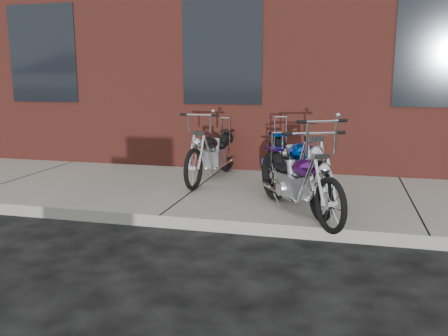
# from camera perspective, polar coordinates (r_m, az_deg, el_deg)

# --- Properties ---
(ground) EXTENTS (120.00, 120.00, 0.00)m
(ground) POSITION_cam_1_polar(r_m,az_deg,el_deg) (5.75, -7.73, -7.13)
(ground) COLOR black
(ground) RESTS_ON ground
(sidewalk) EXTENTS (22.00, 3.00, 0.15)m
(sidewalk) POSITION_cam_1_polar(r_m,az_deg,el_deg) (7.09, -3.25, -2.95)
(sidewalk) COLOR gray
(sidewalk) RESTS_ON ground
(chopper_purple) EXTENTS (1.19, 1.84, 1.18)m
(chopper_purple) POSITION_cam_1_polar(r_m,az_deg,el_deg) (5.74, 8.77, -1.73)
(chopper_purple) COLOR black
(chopper_purple) RESTS_ON sidewalk
(chopper_blue) EXTENTS (1.11, 2.27, 1.06)m
(chopper_blue) POSITION_cam_1_polar(r_m,az_deg,el_deg) (6.29, 8.55, -0.05)
(chopper_blue) COLOR black
(chopper_blue) RESTS_ON sidewalk
(chopper_third) EXTENTS (0.53, 2.16, 1.09)m
(chopper_third) POSITION_cam_1_polar(r_m,az_deg,el_deg) (7.58, -1.34, 1.55)
(chopper_third) COLOR black
(chopper_third) RESTS_ON sidewalk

